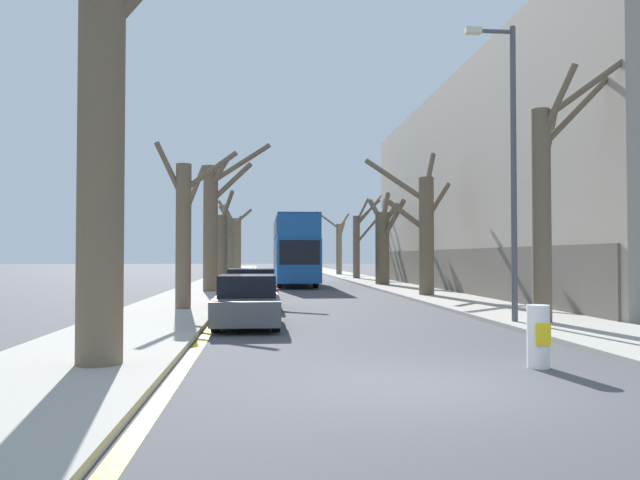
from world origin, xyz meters
name	(u,v)px	position (x,y,z in m)	size (l,w,h in m)	color
ground_plane	(430,387)	(0.00, 0.00, 0.00)	(300.00, 300.00, 0.00)	#424247
sidewalk_left	(229,276)	(-5.52, 50.00, 0.06)	(3.28, 120.00, 0.12)	#A39E93
sidewalk_right	(346,275)	(5.52, 50.00, 0.06)	(3.28, 120.00, 0.12)	#A39E93
building_facade_right	(531,189)	(12.15, 23.78, 5.54)	(10.08, 34.02, 11.10)	#9E9384
kerb_line_stripe	(249,276)	(-3.70, 50.00, 0.00)	(0.24, 120.00, 0.01)	yellow
street_tree_left_0	(106,122)	(-4.93, 1.60, 4.05)	(3.20, 1.92, 8.97)	brown
street_tree_left_1	(185,229)	(-5.01, 12.63, 2.80)	(2.81, 2.45, 5.74)	brown
street_tree_left_2	(213,221)	(-4.87, 23.07, 3.68)	(3.56, 2.37, 7.82)	brown
street_tree_left_3	(222,243)	(-5.14, 33.58, 2.74)	(1.92, 3.88, 6.14)	brown
street_tree_left_4	(231,244)	(-5.01, 43.43, 2.88)	(2.49, 4.26, 5.98)	brown
street_tree_left_5	(235,241)	(-5.17, 55.01, 3.46)	(2.44, 3.54, 7.58)	brown
street_tree_right_0	(546,197)	(5.20, 7.28, 3.45)	(2.67, 2.33, 7.30)	brown
street_tree_right_1	(424,227)	(5.02, 19.27, 3.24)	(4.22, 2.38, 6.75)	brown
street_tree_right_2	(383,240)	(5.20, 30.07, 2.89)	(1.90, 3.97, 6.05)	brown
street_tree_right_3	(359,240)	(5.33, 40.99, 3.18)	(2.73, 3.36, 7.14)	brown
street_tree_right_4	(339,246)	(5.03, 51.90, 2.90)	(3.42, 1.52, 6.34)	brown
double_decker_bus	(294,247)	(-0.34, 31.67, 2.47)	(2.54, 11.78, 4.36)	#19519E
parked_car_0	(247,302)	(-2.79, 8.03, 0.65)	(1.70, 4.11, 1.36)	#4C5156
parked_car_1	(251,290)	(-2.79, 13.71, 0.67)	(1.85, 4.06, 1.42)	maroon
parked_car_2	(254,283)	(-2.79, 20.11, 0.62)	(1.87, 4.18, 1.31)	olive
lamp_post	(510,158)	(4.27, 7.47, 4.52)	(1.40, 0.20, 8.12)	#4C4F54
traffic_bollard	(538,336)	(2.22, 1.33, 0.52)	(0.37, 0.38, 1.05)	white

